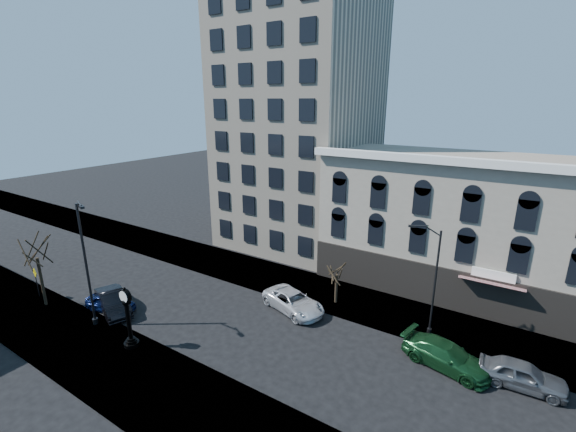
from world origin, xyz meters
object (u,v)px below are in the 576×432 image
Objects in this scene: street_clock at (128,320)px; car_near_b at (113,302)px; warning_sign at (36,277)px; car_near_a at (110,303)px; street_lamp_near at (83,232)px.

street_clock is 0.86× the size of car_near_b.
car_near_a is at bearing 26.14° from warning_sign.
warning_sign reaches higher than car_near_b.
car_near_b is at bearing -94.89° from car_near_a.
street_lamp_near is 2.42× the size of car_near_a.
street_lamp_near reaches higher than warning_sign.
car_near_b is at bearing 140.49° from street_lamp_near.
warning_sign is at bearing 178.23° from street_clock.
street_clock reaches higher than car_near_b.
car_near_b reaches higher than car_near_a.
street_lamp_near reaches higher than street_clock.
car_near_b is (-1.36, 2.24, -6.86)m from street_lamp_near.
warning_sign is at bearing 127.37° from car_near_b.
warning_sign is (-12.77, 0.04, -0.14)m from street_clock.
street_clock is at bearing -124.85° from car_near_a.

